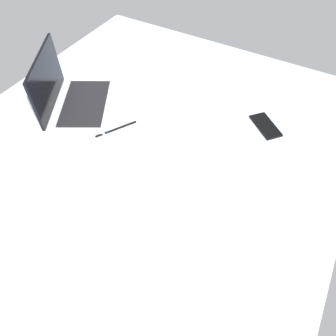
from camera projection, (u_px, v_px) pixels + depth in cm
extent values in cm
cube|color=silver|center=(132.00, 178.00, 115.90)|extent=(180.00, 140.00, 18.00)
cube|color=#B7BABC|center=(82.00, 105.00, 127.28)|extent=(40.04, 36.26, 2.00)
cube|color=black|center=(85.00, 103.00, 126.35)|extent=(33.61, 29.06, 0.40)
cube|color=black|center=(47.00, 81.00, 118.40)|extent=(29.22, 17.10, 21.00)
cube|color=black|center=(266.00, 126.00, 120.28)|extent=(14.33, 15.02, 0.80)
cube|color=black|center=(116.00, 129.00, 119.27)|extent=(14.94, 9.16, 0.60)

